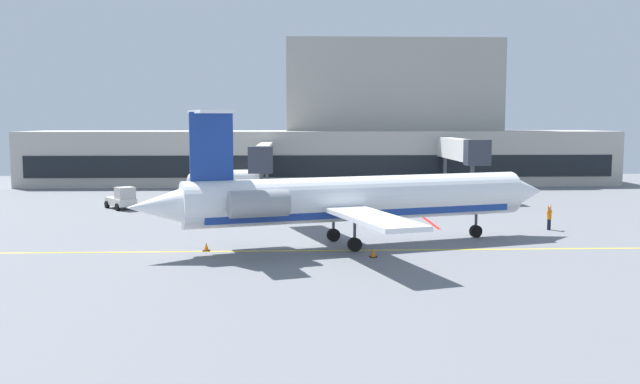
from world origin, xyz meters
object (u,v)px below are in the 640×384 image
object	(u,v)px
baggage_tug	(481,194)
pushback_tractor	(122,199)
fuel_tank	(225,180)
marshaller	(549,217)
belt_loader	(325,197)
regional_jet	(353,199)

from	to	relation	value
baggage_tug	pushback_tractor	xyz separation A→B (m)	(-35.69, -4.02, 0.13)
fuel_tank	marshaller	bearing A→B (deg)	-44.76
pushback_tractor	fuel_tank	distance (m)	15.93
pushback_tractor	marshaller	size ratio (longest dim) A/B	2.08
baggage_tug	pushback_tractor	world-z (taller)	pushback_tractor
pushback_tractor	belt_loader	bearing A→B (deg)	3.05
belt_loader	fuel_tank	distance (m)	16.71
fuel_tank	marshaller	world-z (taller)	fuel_tank
belt_loader	pushback_tractor	bearing A→B (deg)	-176.95
belt_loader	marshaller	world-z (taller)	belt_loader
regional_jet	marshaller	distance (m)	17.00
baggage_tug	fuel_tank	distance (m)	28.93
baggage_tug	marshaller	bearing A→B (deg)	-88.95
baggage_tug	fuel_tank	xyz separation A→B (m)	(-27.31, 9.52, 0.68)
regional_jet	fuel_tank	distance (m)	35.49
regional_jet	marshaller	bearing A→B (deg)	20.83
baggage_tug	pushback_tractor	bearing A→B (deg)	-173.58
baggage_tug	pushback_tractor	distance (m)	35.92
regional_jet	marshaller	size ratio (longest dim) A/B	15.38
pushback_tractor	baggage_tug	bearing A→B (deg)	6.42
regional_jet	fuel_tank	size ratio (longest dim) A/B	3.41
marshaller	belt_loader	bearing A→B (deg)	138.03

